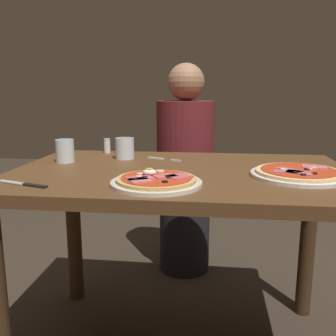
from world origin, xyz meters
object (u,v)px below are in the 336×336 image
at_px(salt_shaker, 107,146).
at_px(fork, 162,159).
at_px(knife, 25,184).
at_px(diner_person, 185,176).
at_px(water_glass_near, 125,150).
at_px(pizza_across_left, 299,173).
at_px(water_glass_far, 65,152).
at_px(dining_table, 181,201).
at_px(pizza_foreground, 156,181).

bearing_deg(salt_shaker, fork, -26.19).
bearing_deg(fork, knife, -126.46).
bearing_deg(diner_person, water_glass_near, 67.35).
bearing_deg(diner_person, fork, 83.24).
height_order(pizza_across_left, water_glass_far, water_glass_far).
relative_size(water_glass_far, fork, 0.62).
distance_m(salt_shaker, diner_person, 0.56).
bearing_deg(salt_shaker, pizza_across_left, -27.20).
bearing_deg(knife, dining_table, 31.58).
distance_m(pizza_foreground, water_glass_near, 0.47).
relative_size(dining_table, water_glass_far, 13.31).
bearing_deg(water_glass_near, knife, -112.57).
bearing_deg(pizza_across_left, diner_person, 119.34).
height_order(pizza_foreground, diner_person, diner_person).
xyz_separation_m(pizza_foreground, water_glass_far, (-0.42, 0.32, 0.03)).
bearing_deg(water_glass_near, diner_person, 67.35).
distance_m(pizza_foreground, pizza_across_left, 0.49).
distance_m(dining_table, knife, 0.55).
bearing_deg(fork, salt_shaker, 153.81).
xyz_separation_m(salt_shaker, diner_person, (0.34, 0.39, -0.22)).
distance_m(water_glass_near, knife, 0.52).
relative_size(fork, diner_person, 0.13).
xyz_separation_m(pizza_across_left, water_glass_far, (-0.88, 0.16, 0.03)).
bearing_deg(diner_person, pizza_foreground, 88.87).
height_order(pizza_across_left, salt_shaker, salt_shaker).
xyz_separation_m(dining_table, water_glass_near, (-0.26, 0.20, 0.16)).
distance_m(fork, salt_shaker, 0.31).
xyz_separation_m(pizza_foreground, water_glass_near, (-0.20, 0.43, 0.03)).
distance_m(pizza_foreground, water_glass_far, 0.53).
bearing_deg(pizza_foreground, pizza_across_left, 19.69).
height_order(water_glass_near, water_glass_far, water_glass_far).
relative_size(pizza_across_left, knife, 1.67).
xyz_separation_m(knife, diner_person, (0.42, 1.00, -0.19)).
height_order(pizza_foreground, water_glass_near, water_glass_near).
relative_size(pizza_across_left, fork, 2.13).
bearing_deg(pizza_foreground, dining_table, 76.08).
xyz_separation_m(dining_table, water_glass_far, (-0.48, 0.09, 0.16)).
height_order(pizza_foreground, pizza_across_left, pizza_foreground).
xyz_separation_m(water_glass_near, water_glass_far, (-0.22, -0.10, 0.00)).
relative_size(dining_table, water_glass_near, 13.87).
xyz_separation_m(dining_table, pizza_foreground, (-0.06, -0.23, 0.13)).
height_order(pizza_foreground, salt_shaker, salt_shaker).
height_order(dining_table, water_glass_far, water_glass_far).
relative_size(dining_table, fork, 8.22).
bearing_deg(water_glass_far, dining_table, -11.13).
xyz_separation_m(dining_table, salt_shaker, (-0.37, 0.34, 0.15)).
height_order(water_glass_near, diner_person, diner_person).
distance_m(knife, salt_shaker, 0.62).
height_order(pizza_foreground, fork, pizza_foreground).
relative_size(water_glass_near, diner_person, 0.08).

